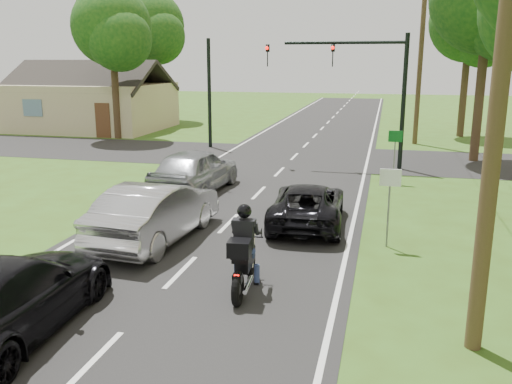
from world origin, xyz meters
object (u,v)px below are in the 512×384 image
sign_green (395,144)px  silver_sedan (156,212)px  dark_car_behind (7,296)px  dark_suv (308,204)px  silver_suv (195,170)px  traffic_signal (362,76)px  utility_pole_near (504,46)px  motorcycle_rider (244,257)px  utility_pole_far (421,56)px  sign_white (390,189)px

sign_green → silver_sedan: bearing=-125.5°
dark_car_behind → dark_suv: bearing=-121.3°
silver_suv → dark_car_behind: 11.07m
silver_sedan → dark_car_behind: bearing=89.5°
dark_car_behind → traffic_signal: traffic_signal is taller
utility_pole_near → sign_green: (-1.30, 12.98, -3.49)m
silver_suv → utility_pole_near: 13.51m
dark_car_behind → motorcycle_rider: bearing=-145.1°
silver_sedan → traffic_signal: (4.82, 11.96, 3.31)m
traffic_signal → utility_pole_far: 8.55m
dark_car_behind → utility_pole_far: bearing=-110.8°
silver_sedan → sign_white: bearing=-167.1°
silver_sedan → utility_pole_near: bearing=156.5°
dark_suv → sign_green: (2.55, 6.49, 0.96)m
utility_pole_far → sign_white: utility_pole_far is taller
dark_suv → utility_pole_near: 8.76m
dark_car_behind → sign_green: (6.84, 14.48, 0.85)m
motorcycle_rider → sign_white: (2.99, 3.62, 0.83)m
silver_sedan → dark_car_behind: size_ratio=0.97×
utility_pole_far → sign_white: (-1.50, -19.02, -3.49)m
dark_suv → motorcycle_rider: bearing=79.3°
motorcycle_rider → utility_pole_far: bearing=74.3°
dark_suv → silver_sedan: bearing=29.1°
sign_white → sign_green: bearing=88.6°
dark_suv → utility_pole_near: utility_pole_near is taller
dark_car_behind → traffic_signal: (5.27, 17.49, 3.38)m
silver_sedan → sign_green: size_ratio=2.33×
dark_car_behind → utility_pole_near: 9.34m
utility_pole_near → sign_green: bearing=95.7°
silver_sedan → sign_green: bearing=-121.3°
traffic_signal → sign_white: 11.39m
silver_suv → sign_white: bearing=150.9°
utility_pole_near → sign_white: size_ratio=4.71×
traffic_signal → utility_pole_near: size_ratio=0.64×
sign_white → sign_green: 8.00m
dark_car_behind → utility_pole_near: (8.14, 1.50, 4.33)m
dark_car_behind → sign_green: size_ratio=2.40×
silver_suv → sign_green: (7.25, 3.41, 0.74)m
sign_white → dark_suv: bearing=147.3°
silver_suv → traffic_signal: traffic_signal is taller
silver_sedan → dark_suv: bearing=-143.0°
traffic_signal → sign_green: traffic_signal is taller
silver_sedan → silver_suv: size_ratio=1.00×
dark_car_behind → silver_suv: bearing=-91.0°
utility_pole_near → utility_pole_far: bearing=90.0°
silver_sedan → silver_suv: silver_suv is taller
dark_suv → utility_pole_far: utility_pole_far is taller
sign_white → silver_suv: bearing=147.0°
silver_suv → utility_pole_far: size_ratio=0.50×
sign_green → utility_pole_near: bearing=-84.3°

